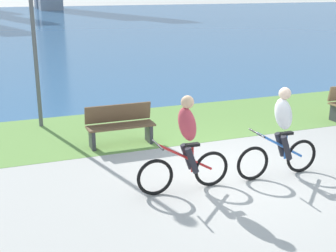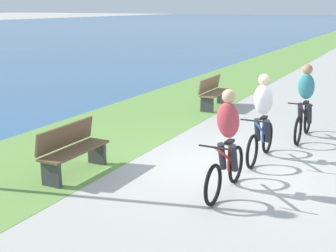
# 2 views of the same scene
# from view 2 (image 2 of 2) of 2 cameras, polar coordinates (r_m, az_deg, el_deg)

# --- Properties ---
(ground_plane) EXTENTS (300.00, 300.00, 0.00)m
(ground_plane) POSITION_cam_2_polar(r_m,az_deg,el_deg) (8.90, 7.66, -4.86)
(ground_plane) COLOR #B2AFA8
(grass_strip_bayside) EXTENTS (120.00, 3.34, 0.01)m
(grass_strip_bayside) POSITION_cam_2_polar(r_m,az_deg,el_deg) (10.50, -10.61, -1.94)
(grass_strip_bayside) COLOR #6B9947
(grass_strip_bayside) RESTS_ON ground
(cyclist_lead) EXTENTS (1.69, 0.52, 1.69)m
(cyclist_lead) POSITION_cam_2_polar(r_m,az_deg,el_deg) (7.41, 7.22, -2.03)
(cyclist_lead) COLOR black
(cyclist_lead) RESTS_ON ground
(cyclist_trailing) EXTENTS (1.70, 0.52, 1.69)m
(cyclist_trailing) POSITION_cam_2_polar(r_m,az_deg,el_deg) (9.13, 11.42, 0.95)
(cyclist_trailing) COLOR black
(cyclist_trailing) RESTS_ON ground
(cyclist_distant_rear) EXTENTS (1.71, 0.52, 1.69)m
(cyclist_distant_rear) POSITION_cam_2_polar(r_m,az_deg,el_deg) (10.84, 16.39, 2.77)
(cyclist_distant_rear) COLOR black
(cyclist_distant_rear) RESTS_ON ground
(bench_near_path) EXTENTS (1.50, 0.47, 0.90)m
(bench_near_path) POSITION_cam_2_polar(r_m,az_deg,el_deg) (13.79, 5.60, 4.07)
(bench_near_path) COLOR olive
(bench_near_path) RESTS_ON ground
(bench_far_along_path) EXTENTS (1.50, 0.47, 0.90)m
(bench_far_along_path) POSITION_cam_2_polar(r_m,az_deg,el_deg) (8.45, -11.61, -2.88)
(bench_far_along_path) COLOR brown
(bench_far_along_path) RESTS_ON ground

